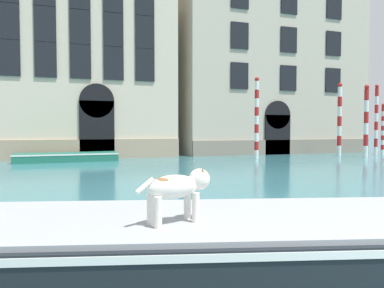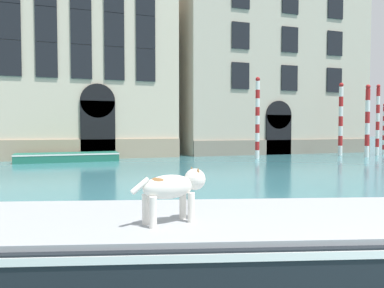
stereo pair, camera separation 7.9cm
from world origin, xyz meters
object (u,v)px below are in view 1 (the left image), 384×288
object	(u,v)px
mooring_pole_2	(383,129)
mooring_pole_4	(366,121)
mooring_pole_1	(339,119)
mooring_pole_3	(376,120)
dog_on_deck	(179,187)
boat_moored_near_palazzo	(67,157)
mooring_pole_0	(257,118)
boat_foreground	(233,241)

from	to	relation	value
mooring_pole_2	mooring_pole_4	xyz separation A→B (m)	(-2.88, -1.54, 0.50)
mooring_pole_1	mooring_pole_4	size ratio (longest dim) A/B	1.06
mooring_pole_3	mooring_pole_4	world-z (taller)	mooring_pole_3
mooring_pole_2	dog_on_deck	bearing A→B (deg)	-140.31
boat_moored_near_palazzo	dog_on_deck	bearing A→B (deg)	-87.30
mooring_pole_0	mooring_pole_1	world-z (taller)	mooring_pole_0
mooring_pole_4	mooring_pole_0	bearing A→B (deg)	171.03
dog_on_deck	mooring_pole_4	xyz separation A→B (m)	(16.11, 14.22, 1.12)
mooring_pole_3	mooring_pole_0	bearing A→B (deg)	179.66
boat_moored_near_palazzo	mooring_pole_3	bearing A→B (deg)	-6.35
dog_on_deck	mooring_pole_2	bearing A→B (deg)	26.24
dog_on_deck	mooring_pole_4	world-z (taller)	mooring_pole_4
boat_foreground	mooring_pole_3	distance (m)	22.96
mooring_pole_0	mooring_pole_2	xyz separation A→B (m)	(9.78, 0.45, -0.65)
boat_foreground	mooring_pole_2	bearing A→B (deg)	55.15
mooring_pole_1	mooring_pole_3	size ratio (longest dim) A/B	1.02
boat_foreground	mooring_pole_3	world-z (taller)	mooring_pole_3
mooring_pole_2	boat_foreground	bearing A→B (deg)	-139.39
boat_foreground	boat_moored_near_palazzo	xyz separation A→B (m)	(-2.03, 16.71, -0.13)
dog_on_deck	mooring_pole_3	world-z (taller)	mooring_pole_3
dog_on_deck	mooring_pole_3	distance (m)	23.56
mooring_pole_2	mooring_pole_3	world-z (taller)	mooring_pole_3
boat_moored_near_palazzo	mooring_pole_4	world-z (taller)	mooring_pole_4
boat_foreground	dog_on_deck	world-z (taller)	dog_on_deck
dog_on_deck	mooring_pole_0	size ratio (longest dim) A/B	0.20
mooring_pole_2	mooring_pole_3	size ratio (longest dim) A/B	0.75
mooring_pole_0	mooring_pole_2	distance (m)	9.81
mooring_pole_1	mooring_pole_2	xyz separation A→B (m)	(3.38, -0.23, -0.64)
mooring_pole_0	mooring_pole_3	xyz separation A→B (m)	(8.70, -0.05, -0.06)
dog_on_deck	boat_moored_near_palazzo	xyz separation A→B (m)	(-1.28, 16.84, -0.87)
boat_foreground	mooring_pole_4	size ratio (longest dim) A/B	1.99
mooring_pole_2	mooring_pole_3	xyz separation A→B (m)	(-1.07, -0.50, 0.59)
mooring_pole_4	mooring_pole_1	bearing A→B (deg)	105.90
mooring_pole_0	mooring_pole_3	distance (m)	8.70
boat_moored_near_palazzo	mooring_pole_2	distance (m)	20.34
boat_foreground	boat_moored_near_palazzo	world-z (taller)	boat_foreground
mooring_pole_0	mooring_pole_4	world-z (taller)	mooring_pole_0
boat_moored_near_palazzo	mooring_pole_4	size ratio (longest dim) A/B	1.20
boat_foreground	mooring_pole_2	world-z (taller)	mooring_pole_2
boat_foreground	mooring_pole_0	xyz separation A→B (m)	(8.46, 15.18, 2.01)
boat_moored_near_palazzo	mooring_pole_2	size ratio (longest dim) A/B	1.55
mooring_pole_3	mooring_pole_4	size ratio (longest dim) A/B	1.04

